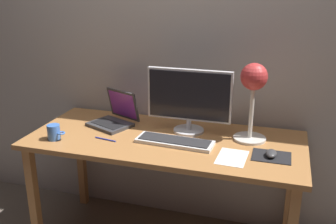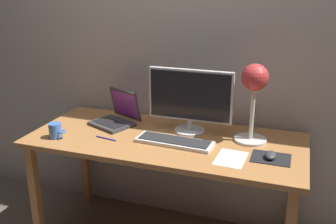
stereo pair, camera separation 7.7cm
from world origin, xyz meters
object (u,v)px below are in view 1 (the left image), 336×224
Objects in this scene: keyboard_main at (175,141)px; desk_lamp at (253,86)px; laptop at (116,115)px; coffee_mug at (54,132)px; mouse at (271,153)px; pen at (105,139)px; monitor at (189,98)px.

desk_lamp reaches higher than keyboard_main.
coffee_mug is (-0.24, -0.34, -0.02)m from laptop.
coffee_mug is (-1.21, -0.12, 0.02)m from mouse.
desk_lamp is at bearing 17.28° from pen.
pen is at bearing -177.21° from mouse.
coffee_mug reaches higher than keyboard_main.
keyboard_main is 0.99× the size of desk_lamp.
keyboard_main is 4.12× the size of coffee_mug.
monitor reaches higher than keyboard_main.
monitor reaches higher than mouse.
monitor is 0.81m from coffee_mug.
coffee_mug is at bearing -174.22° from mouse.
monitor reaches higher than laptop.
mouse reaches higher than pen.
laptop is at bearing 54.91° from coffee_mug.
laptop is (-0.44, 0.19, 0.05)m from keyboard_main.
keyboard_main is at bearing -99.10° from monitor.
desk_lamp is 1.16m from coffee_mug.
coffee_mug is (-0.68, -0.15, 0.03)m from keyboard_main.
monitor is 0.28m from keyboard_main.
laptop is at bearing 100.18° from pen.
keyboard_main is (-0.03, -0.20, -0.20)m from monitor.
laptop reaches higher than keyboard_main.
desk_lamp reaches higher than mouse.
desk_lamp reaches higher than monitor.
mouse is 0.93m from pen.
desk_lamp is at bearing 16.75° from coffee_mug.
monitor is at bearing 25.73° from coffee_mug.
coffee_mug is at bearing -125.09° from laptop.
laptop is at bearing 167.49° from mouse.
laptop is (-0.48, -0.00, -0.15)m from monitor.
desk_lamp is (0.40, 0.18, 0.31)m from keyboard_main.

